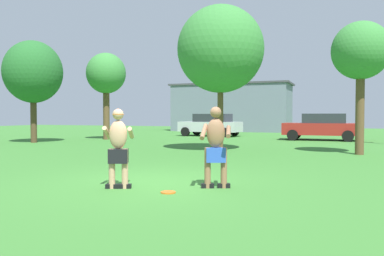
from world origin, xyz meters
The scene contains 11 objects.
ground_plane centered at (0.00, 0.00, 0.00)m, with size 80.00×80.00×0.00m, color #38752D.
player_with_cap centered at (-0.35, -0.82, 0.89)m, with size 0.75×0.73×1.63m.
player_in_blue centered at (1.48, -0.07, 0.88)m, with size 0.68×0.76×1.66m.
frisbee centered at (0.79, -0.89, 0.01)m, with size 0.29×0.29×0.03m, color orange.
car_silver_mid_lot centered at (-4.83, 18.64, 0.82)m, with size 4.47×2.40×1.58m.
car_red_far_end centered at (2.73, 16.66, 0.82)m, with size 4.30×2.02×1.58m.
outbuilding_behind_lot centered at (-5.85, 28.02, 2.21)m, with size 11.03×4.76×4.40m.
tree_left_field centered at (4.49, 8.33, 3.84)m, with size 2.13×2.13×5.00m.
tree_right_field centered at (-9.63, 12.79, 3.97)m, with size 2.40×2.40×5.28m.
tree_behind_players centered at (-0.85, 7.89, 4.20)m, with size 3.57×3.57×6.01m.
tree_near_building centered at (-11.73, 8.99, 3.80)m, with size 3.11×3.11×5.50m.
Camera 1 is at (3.89, -7.67, 1.49)m, focal length 36.59 mm.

